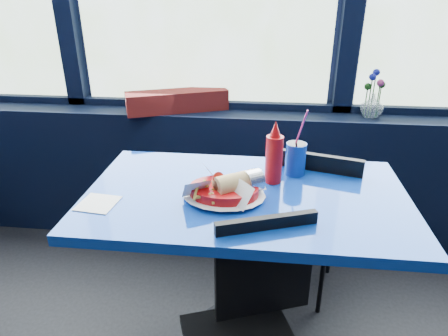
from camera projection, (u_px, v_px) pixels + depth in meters
window_sill at (205, 173)px, 2.46m from camera, size 5.00×0.26×0.80m
near_table at (245, 233)px, 1.57m from camera, size 1.20×0.70×0.75m
chair_near_front at (252, 319)px, 1.32m from camera, size 0.46×0.46×0.79m
chair_near_back at (305, 214)px, 1.88m from camera, size 0.46×0.46×0.82m
planter_box at (177, 101)px, 2.27m from camera, size 0.58×0.35×0.11m
flower_vase at (372, 103)px, 2.15m from camera, size 0.14×0.14×0.26m
food_basket at (226, 189)px, 1.44m from camera, size 0.29×0.29×0.10m
ketchup_bottle at (274, 156)px, 1.54m from camera, size 0.07×0.07×0.25m
soda_cup at (296, 158)px, 1.62m from camera, size 0.08×0.08×0.28m
napkin at (98, 203)px, 1.42m from camera, size 0.14×0.14×0.00m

